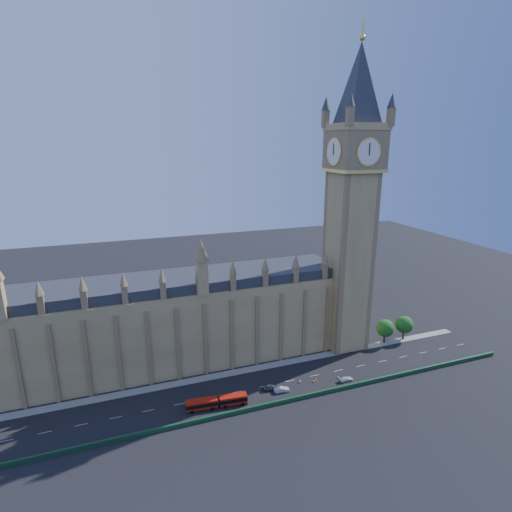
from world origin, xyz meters
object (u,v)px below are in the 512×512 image
object	(u,v)px
car_silver	(282,390)
car_white	(346,379)
red_bus	(217,402)
car_grey	(271,387)

from	to	relation	value
car_silver	car_white	world-z (taller)	car_silver
car_silver	red_bus	bearing A→B (deg)	98.65
red_bus	car_grey	xyz separation A→B (m)	(16.16, 2.18, -0.64)
car_grey	car_white	bearing A→B (deg)	-91.24
red_bus	car_silver	xyz separation A→B (m)	(18.57, 0.35, -0.72)
red_bus	car_white	world-z (taller)	red_bus
red_bus	car_white	xyz separation A→B (m)	(38.19, -1.11, -0.82)
car_grey	car_white	xyz separation A→B (m)	(22.03, -3.29, -0.18)
car_grey	car_silver	world-z (taller)	car_grey
red_bus	car_silver	distance (m)	18.59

